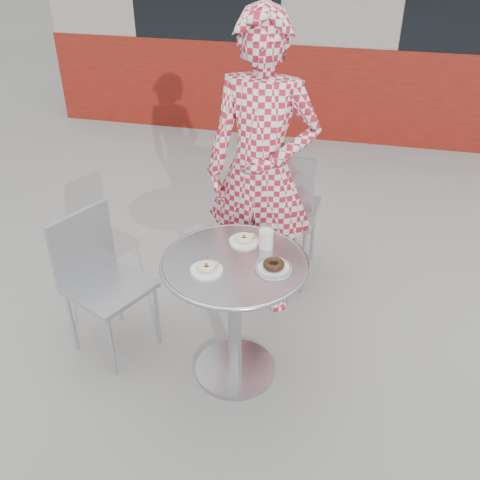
% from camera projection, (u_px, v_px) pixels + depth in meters
% --- Properties ---
extents(ground, '(60.00, 60.00, 0.00)m').
position_uv_depth(ground, '(233.00, 364.00, 3.06)').
color(ground, gray).
rests_on(ground, ground).
extents(bistro_table, '(0.74, 0.74, 0.75)m').
position_uv_depth(bistro_table, '(235.00, 291.00, 2.72)').
color(bistro_table, silver).
rests_on(bistro_table, ground).
extents(chair_far, '(0.48, 0.49, 0.98)m').
position_uv_depth(chair_far, '(280.00, 236.00, 3.67)').
color(chair_far, '#ACAEB4').
rests_on(chair_far, ground).
extents(chair_left, '(0.53, 0.53, 0.84)m').
position_uv_depth(chair_left, '(112.00, 310.00, 3.06)').
color(chair_left, '#ACAEB4').
rests_on(chair_left, ground).
extents(seated_person, '(0.70, 0.49, 1.83)m').
position_uv_depth(seated_person, '(261.00, 172.00, 3.11)').
color(seated_person, '#A5192E').
rests_on(seated_person, ground).
extents(plate_far, '(0.15, 0.15, 0.04)m').
position_uv_depth(plate_far, '(244.00, 239.00, 2.77)').
color(plate_far, white).
rests_on(plate_far, bistro_table).
extents(plate_near, '(0.16, 0.16, 0.04)m').
position_uv_depth(plate_near, '(207.00, 268.00, 2.55)').
color(plate_near, white).
rests_on(plate_near, bistro_table).
extents(plate_checker, '(0.18, 0.18, 0.05)m').
position_uv_depth(plate_checker, '(274.00, 267.00, 2.56)').
color(plate_checker, white).
rests_on(plate_checker, bistro_table).
extents(milk_cup, '(0.08, 0.08, 0.12)m').
position_uv_depth(milk_cup, '(266.00, 238.00, 2.69)').
color(milk_cup, white).
rests_on(milk_cup, bistro_table).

